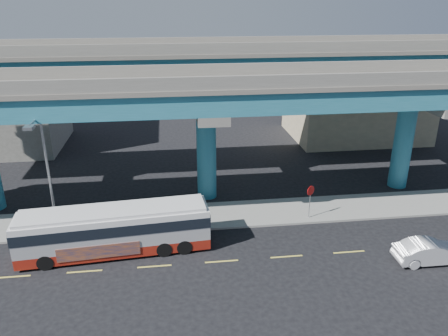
{
  "coord_description": "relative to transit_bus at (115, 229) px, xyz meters",
  "views": [
    {
      "loc": [
        -2.74,
        -22.44,
        14.85
      ],
      "look_at": [
        0.7,
        4.0,
        4.32
      ],
      "focal_mm": 35.0,
      "sensor_mm": 36.0,
      "label": 1
    }
  ],
  "objects": [
    {
      "name": "lane_markings",
      "position": [
        6.33,
        -1.92,
        -1.61
      ],
      "size": [
        58.0,
        0.12,
        0.01
      ],
      "color": "#D8C64C",
      "rests_on": "ground"
    },
    {
      "name": "sedan",
      "position": [
        18.64,
        -3.55,
        -0.91
      ],
      "size": [
        1.6,
        4.32,
        1.41
      ],
      "primitive_type": "imported",
      "rotation": [
        0.0,
        0.0,
        1.56
      ],
      "color": "silver",
      "rests_on": "ground"
    },
    {
      "name": "transit_bus",
      "position": [
        0.0,
        0.0,
        0.0
      ],
      "size": [
        11.67,
        3.38,
        2.95
      ],
      "rotation": [
        0.0,
        0.0,
        0.08
      ],
      "color": "maroon",
      "rests_on": "ground"
    },
    {
      "name": "sidewalk",
      "position": [
        6.33,
        3.88,
        -1.54
      ],
      "size": [
        70.0,
        4.0,
        0.15
      ],
      "primitive_type": "cube",
      "color": "gray",
      "rests_on": "ground"
    },
    {
      "name": "building_beige",
      "position": [
        24.33,
        21.36,
        1.89
      ],
      "size": [
        14.0,
        10.23,
        7.0
      ],
      "color": "tan",
      "rests_on": "ground"
    },
    {
      "name": "viaduct",
      "position": [
        6.33,
        7.49,
        7.52
      ],
      "size": [
        52.0,
        12.4,
        11.7
      ],
      "color": "#20667B",
      "rests_on": "ground"
    },
    {
      "name": "stop_sign",
      "position": [
        13.14,
        2.56,
        0.31
      ],
      "size": [
        0.65,
        0.41,
        2.47
      ],
      "rotation": [
        0.0,
        0.0,
        0.15
      ],
      "color": "gray",
      "rests_on": "sidewalk"
    },
    {
      "name": "ground",
      "position": [
        6.33,
        -1.62,
        -1.62
      ],
      "size": [
        120.0,
        120.0,
        0.0
      ],
      "primitive_type": "plane",
      "color": "black",
      "rests_on": "ground"
    },
    {
      "name": "street_lamp",
      "position": [
        -4.04,
        1.81,
        3.87
      ],
      "size": [
        0.5,
        2.67,
        8.28
      ],
      "color": "gray",
      "rests_on": "sidewalk"
    }
  ]
}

